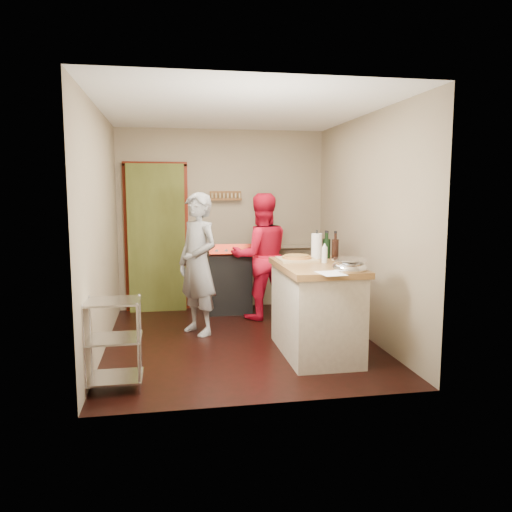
{
  "coord_description": "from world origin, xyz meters",
  "views": [
    {
      "loc": [
        -0.79,
        -5.55,
        1.72
      ],
      "look_at": [
        0.19,
        0.0,
        0.98
      ],
      "focal_mm": 35.0,
      "sensor_mm": 36.0,
      "label": 1
    }
  ],
  "objects_px": {
    "wire_shelving": "(113,340)",
    "person_red": "(261,256)",
    "island": "(316,307)",
    "person_stripe": "(198,264)",
    "stove": "(229,281)"
  },
  "relations": [
    {
      "from": "stove",
      "to": "wire_shelving",
      "type": "relative_size",
      "value": 1.26
    },
    {
      "from": "island",
      "to": "person_stripe",
      "type": "relative_size",
      "value": 0.83
    },
    {
      "from": "wire_shelving",
      "to": "person_red",
      "type": "relative_size",
      "value": 0.47
    },
    {
      "from": "island",
      "to": "person_stripe",
      "type": "height_order",
      "value": "person_stripe"
    },
    {
      "from": "stove",
      "to": "island",
      "type": "bearing_deg",
      "value": -71.3
    },
    {
      "from": "person_stripe",
      "to": "stove",
      "type": "bearing_deg",
      "value": 120.33
    },
    {
      "from": "person_stripe",
      "to": "wire_shelving",
      "type": "bearing_deg",
      "value": -61.72
    },
    {
      "from": "wire_shelving",
      "to": "person_red",
      "type": "height_order",
      "value": "person_red"
    },
    {
      "from": "island",
      "to": "person_red",
      "type": "height_order",
      "value": "person_red"
    },
    {
      "from": "island",
      "to": "wire_shelving",
      "type": "bearing_deg",
      "value": -163.16
    },
    {
      "from": "island",
      "to": "stove",
      "type": "bearing_deg",
      "value": 108.7
    },
    {
      "from": "wire_shelving",
      "to": "island",
      "type": "bearing_deg",
      "value": 16.84
    },
    {
      "from": "wire_shelving",
      "to": "person_stripe",
      "type": "height_order",
      "value": "person_stripe"
    },
    {
      "from": "wire_shelving",
      "to": "person_stripe",
      "type": "bearing_deg",
      "value": 62.35
    },
    {
      "from": "stove",
      "to": "island",
      "type": "relative_size",
      "value": 0.71
    }
  ]
}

